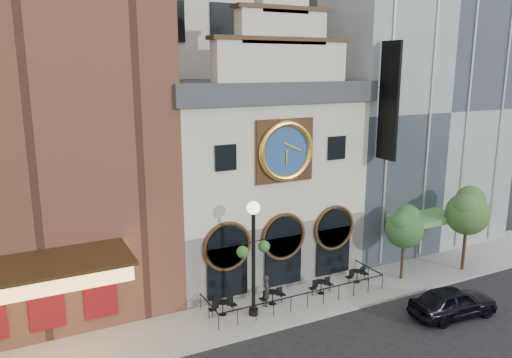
{
  "coord_description": "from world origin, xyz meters",
  "views": [
    {
      "loc": [
        -13.99,
        -20.05,
        13.21
      ],
      "look_at": [
        -0.74,
        6.0,
        6.57
      ],
      "focal_mm": 35.0,
      "sensor_mm": 36.0,
      "label": 1
    }
  ],
  "objects_px": {
    "bistro_0": "(223,307)",
    "tree_left": "(405,226)",
    "bistro_2": "(321,286)",
    "tree_right": "(468,210)",
    "pedestrian": "(267,290)",
    "lamppost": "(253,246)",
    "car_right": "(453,302)",
    "bistro_3": "(357,275)",
    "bistro_1": "(273,297)"
  },
  "relations": [
    {
      "from": "bistro_2",
      "to": "lamppost",
      "type": "xyz_separation_m",
      "value": [
        -4.68,
        -0.49,
        3.44
      ]
    },
    {
      "from": "bistro_3",
      "to": "bistro_1",
      "type": "bearing_deg",
      "value": -178.18
    },
    {
      "from": "bistro_3",
      "to": "car_right",
      "type": "height_order",
      "value": "car_right"
    },
    {
      "from": "bistro_2",
      "to": "pedestrian",
      "type": "relative_size",
      "value": 0.88
    },
    {
      "from": "car_right",
      "to": "tree_left",
      "type": "height_order",
      "value": "tree_left"
    },
    {
      "from": "bistro_1",
      "to": "tree_right",
      "type": "distance_m",
      "value": 14.07
    },
    {
      "from": "bistro_0",
      "to": "bistro_3",
      "type": "height_order",
      "value": "same"
    },
    {
      "from": "bistro_2",
      "to": "pedestrian",
      "type": "xyz_separation_m",
      "value": [
        -3.56,
        0.12,
        0.44
      ]
    },
    {
      "from": "bistro_2",
      "to": "tree_right",
      "type": "bearing_deg",
      "value": -6.57
    },
    {
      "from": "bistro_1",
      "to": "lamppost",
      "type": "distance_m",
      "value": 3.8
    },
    {
      "from": "bistro_1",
      "to": "lamppost",
      "type": "relative_size",
      "value": 0.25
    },
    {
      "from": "tree_right",
      "to": "bistro_1",
      "type": "bearing_deg",
      "value": 174.53
    },
    {
      "from": "lamppost",
      "to": "tree_left",
      "type": "bearing_deg",
      "value": -9.19
    },
    {
      "from": "bistro_0",
      "to": "bistro_1",
      "type": "bearing_deg",
      "value": -2.72
    },
    {
      "from": "tree_right",
      "to": "car_right",
      "type": "bearing_deg",
      "value": -143.24
    },
    {
      "from": "tree_left",
      "to": "tree_right",
      "type": "relative_size",
      "value": 0.85
    },
    {
      "from": "lamppost",
      "to": "tree_right",
      "type": "height_order",
      "value": "lamppost"
    },
    {
      "from": "bistro_0",
      "to": "pedestrian",
      "type": "height_order",
      "value": "pedestrian"
    },
    {
      "from": "bistro_2",
      "to": "pedestrian",
      "type": "height_order",
      "value": "pedestrian"
    },
    {
      "from": "bistro_1",
      "to": "car_right",
      "type": "bearing_deg",
      "value": -33.34
    },
    {
      "from": "pedestrian",
      "to": "tree_right",
      "type": "height_order",
      "value": "tree_right"
    },
    {
      "from": "bistro_3",
      "to": "tree_left",
      "type": "relative_size",
      "value": 0.34
    },
    {
      "from": "bistro_2",
      "to": "tree_right",
      "type": "height_order",
      "value": "tree_right"
    },
    {
      "from": "bistro_1",
      "to": "bistro_2",
      "type": "distance_m",
      "value": 3.19
    },
    {
      "from": "bistro_2",
      "to": "bistro_3",
      "type": "relative_size",
      "value": 1.0
    },
    {
      "from": "bistro_0",
      "to": "bistro_3",
      "type": "bearing_deg",
      "value": 0.33
    },
    {
      "from": "bistro_1",
      "to": "pedestrian",
      "type": "relative_size",
      "value": 0.88
    },
    {
      "from": "bistro_2",
      "to": "car_right",
      "type": "xyz_separation_m",
      "value": [
        4.94,
        -5.24,
        0.23
      ]
    },
    {
      "from": "bistro_3",
      "to": "lamppost",
      "type": "height_order",
      "value": "lamppost"
    },
    {
      "from": "bistro_2",
      "to": "tree_left",
      "type": "relative_size",
      "value": 0.34
    },
    {
      "from": "bistro_0",
      "to": "lamppost",
      "type": "relative_size",
      "value": 0.25
    },
    {
      "from": "lamppost",
      "to": "car_right",
      "type": "bearing_deg",
      "value": -35.6
    },
    {
      "from": "bistro_1",
      "to": "tree_right",
      "type": "relative_size",
      "value": 0.29
    },
    {
      "from": "pedestrian",
      "to": "tree_left",
      "type": "height_order",
      "value": "tree_left"
    },
    {
      "from": "bistro_0",
      "to": "tree_left",
      "type": "bearing_deg",
      "value": -3.42
    },
    {
      "from": "bistro_3",
      "to": "tree_left",
      "type": "bearing_deg",
      "value": -14.78
    },
    {
      "from": "bistro_2",
      "to": "tree_right",
      "type": "distance_m",
      "value": 11.02
    },
    {
      "from": "bistro_0",
      "to": "pedestrian",
      "type": "relative_size",
      "value": 0.88
    },
    {
      "from": "bistro_1",
      "to": "pedestrian",
      "type": "distance_m",
      "value": 0.57
    },
    {
      "from": "car_right",
      "to": "bistro_2",
      "type": "bearing_deg",
      "value": 48.57
    },
    {
      "from": "pedestrian",
      "to": "car_right",
      "type": "bearing_deg",
      "value": -95.62
    },
    {
      "from": "bistro_0",
      "to": "bistro_1",
      "type": "distance_m",
      "value": 2.98
    },
    {
      "from": "pedestrian",
      "to": "bistro_0",
      "type": "bearing_deg",
      "value": 113.94
    },
    {
      "from": "bistro_2",
      "to": "lamppost",
      "type": "distance_m",
      "value": 5.83
    },
    {
      "from": "bistro_2",
      "to": "bistro_3",
      "type": "height_order",
      "value": "same"
    },
    {
      "from": "car_right",
      "to": "tree_left",
      "type": "xyz_separation_m",
      "value": [
        0.82,
        4.78,
        2.75
      ]
    },
    {
      "from": "bistro_1",
      "to": "car_right",
      "type": "distance_m",
      "value": 9.73
    },
    {
      "from": "bistro_1",
      "to": "lamppost",
      "type": "xyz_separation_m",
      "value": [
        -1.49,
        -0.59,
        3.44
      ]
    },
    {
      "from": "bistro_2",
      "to": "car_right",
      "type": "relative_size",
      "value": 0.32
    },
    {
      "from": "bistro_1",
      "to": "pedestrian",
      "type": "xyz_separation_m",
      "value": [
        -0.37,
        0.02,
        0.44
      ]
    }
  ]
}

